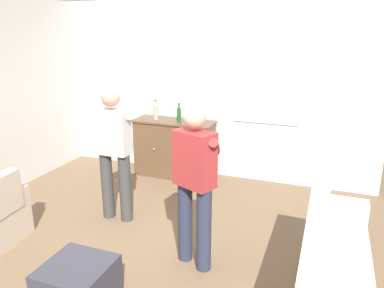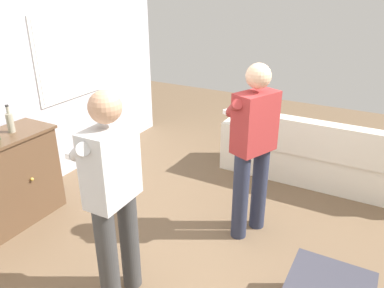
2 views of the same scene
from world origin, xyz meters
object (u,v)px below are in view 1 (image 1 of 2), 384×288
at_px(bottle_liquor_amber, 192,116).
at_px(bottle_spirits_clear, 156,112).
at_px(sideboard_cabinet, 174,148).
at_px(person_standing_left, 114,149).
at_px(person_standing_right, 195,180).
at_px(bottle_wine_green, 179,114).
at_px(ottoman, 78,283).

xyz_separation_m(bottle_liquor_amber, bottle_spirits_clear, (-0.61, -0.02, 0.02)).
relative_size(sideboard_cabinet, person_standing_left, 0.78).
distance_m(person_standing_left, person_standing_right, 1.39).
xyz_separation_m(sideboard_cabinet, bottle_wine_green, (0.11, -0.04, 0.59)).
bearing_deg(person_standing_left, bottle_liquor_amber, 75.45).
height_order(person_standing_left, person_standing_right, same).
bearing_deg(bottle_spirits_clear, sideboard_cabinet, 5.13).
bearing_deg(ottoman, bottle_spirits_clear, 102.58).
bearing_deg(person_standing_left, ottoman, -71.80).
height_order(bottle_spirits_clear, person_standing_right, person_standing_right).
bearing_deg(sideboard_cabinet, ottoman, -83.03).
height_order(sideboard_cabinet, person_standing_left, person_standing_left).
bearing_deg(bottle_wine_green, person_standing_left, -97.94).
bearing_deg(bottle_wine_green, bottle_spirits_clear, 178.02).
bearing_deg(person_standing_left, sideboard_cabinet, 86.09).
relative_size(bottle_spirits_clear, person_standing_left, 0.19).
height_order(bottle_wine_green, bottle_spirits_clear, bottle_spirits_clear).
relative_size(bottle_wine_green, ottoman, 0.52).
relative_size(bottle_liquor_amber, person_standing_right, 0.17).
relative_size(ottoman, person_standing_right, 0.34).
bearing_deg(sideboard_cabinet, person_standing_left, -93.91).
height_order(sideboard_cabinet, bottle_wine_green, bottle_wine_green).
height_order(ottoman, person_standing_right, person_standing_right).
bearing_deg(bottle_liquor_amber, bottle_spirits_clear, -177.69).
distance_m(sideboard_cabinet, person_standing_left, 1.67).
bearing_deg(bottle_spirits_clear, ottoman, -77.42).
xyz_separation_m(bottle_spirits_clear, person_standing_right, (1.47, -2.15, -0.13)).
height_order(bottle_liquor_amber, ottoman, bottle_liquor_amber).
bearing_deg(person_standing_right, sideboard_cabinet, 118.12).
relative_size(bottle_liquor_amber, bottle_spirits_clear, 0.87).
relative_size(person_standing_left, person_standing_right, 1.00).
bearing_deg(ottoman, sideboard_cabinet, 96.97).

